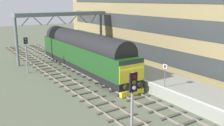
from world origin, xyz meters
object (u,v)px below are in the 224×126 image
signal_post_mid (132,105)px  signal_post_far (26,51)px  diesel_locomotive (83,51)px  platform_number_sign (165,72)px

signal_post_mid → signal_post_far: size_ratio=1.15×
signal_post_far → signal_post_mid: bearing=-90.0°
diesel_locomotive → signal_post_far: (-5.63, 2.95, 0.09)m
signal_post_mid → signal_post_far: 19.69m
signal_post_mid → platform_number_sign: 9.29m
signal_post_mid → signal_post_far: bearing=90.0°
platform_number_sign → signal_post_far: bearing=117.8°
signal_post_mid → signal_post_far: (-0.00, 19.68, -0.44)m
platform_number_sign → diesel_locomotive: bearing=99.5°
diesel_locomotive → signal_post_far: size_ratio=4.63×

